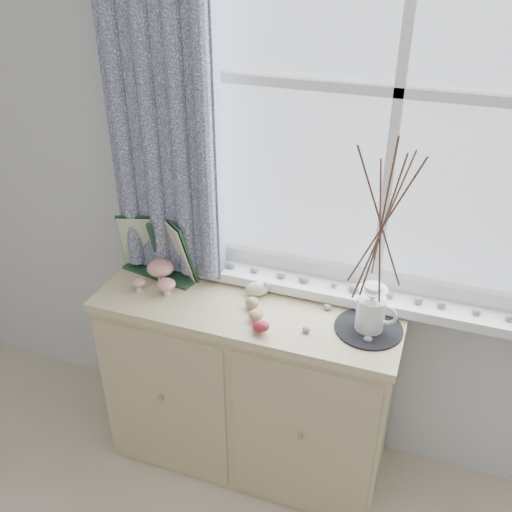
{
  "coord_description": "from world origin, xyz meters",
  "views": [
    {
      "loc": [
        0.49,
        0.06,
        2.14
      ],
      "look_at": [
        -0.1,
        1.7,
        1.1
      ],
      "focal_mm": 40.0,
      "sensor_mm": 36.0,
      "label": 1
    }
  ],
  "objects_px": {
    "sideboard": "(249,385)",
    "toadstool_cluster": "(159,274)",
    "twig_pitcher": "(382,220)",
    "botanical_book": "(154,250)"
  },
  "relations": [
    {
      "from": "botanical_book",
      "to": "toadstool_cluster",
      "type": "xyz_separation_m",
      "value": [
        0.04,
        -0.05,
        -0.07
      ]
    },
    {
      "from": "toadstool_cluster",
      "to": "twig_pitcher",
      "type": "xyz_separation_m",
      "value": [
        0.85,
        0.0,
        0.39
      ]
    },
    {
      "from": "botanical_book",
      "to": "toadstool_cluster",
      "type": "relative_size",
      "value": 2.08
    },
    {
      "from": "botanical_book",
      "to": "toadstool_cluster",
      "type": "distance_m",
      "value": 0.1
    },
    {
      "from": "toadstool_cluster",
      "to": "botanical_book",
      "type": "bearing_deg",
      "value": 129.31
    },
    {
      "from": "sideboard",
      "to": "twig_pitcher",
      "type": "xyz_separation_m",
      "value": [
        0.47,
        -0.0,
        0.87
      ]
    },
    {
      "from": "twig_pitcher",
      "to": "botanical_book",
      "type": "bearing_deg",
      "value": -176.37
    },
    {
      "from": "sideboard",
      "to": "toadstool_cluster",
      "type": "relative_size",
      "value": 6.42
    },
    {
      "from": "sideboard",
      "to": "toadstool_cluster",
      "type": "distance_m",
      "value": 0.61
    },
    {
      "from": "sideboard",
      "to": "botanical_book",
      "type": "distance_m",
      "value": 0.7
    }
  ]
}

